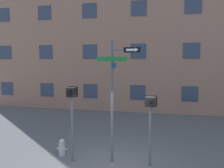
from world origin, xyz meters
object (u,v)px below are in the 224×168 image
pedestrian_signal_left (72,104)px  pedestrian_signal_right (151,111)px  street_sign_pole (114,91)px  fire_hydrant (62,148)px

pedestrian_signal_left → pedestrian_signal_right: bearing=4.0°
street_sign_pole → pedestrian_signal_right: 1.40m
pedestrian_signal_right → fire_hydrant: (-3.29, 0.13, -1.59)m
pedestrian_signal_right → street_sign_pole: bearing=179.0°
street_sign_pole → pedestrian_signal_left: size_ratio=1.60×
pedestrian_signal_right → fire_hydrant: bearing=177.8°
street_sign_pole → pedestrian_signal_left: bearing=-171.8°
pedestrian_signal_right → pedestrian_signal_left: bearing=-176.0°
fire_hydrant → pedestrian_signal_left: bearing=-29.9°
fire_hydrant → street_sign_pole: bearing=-3.0°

